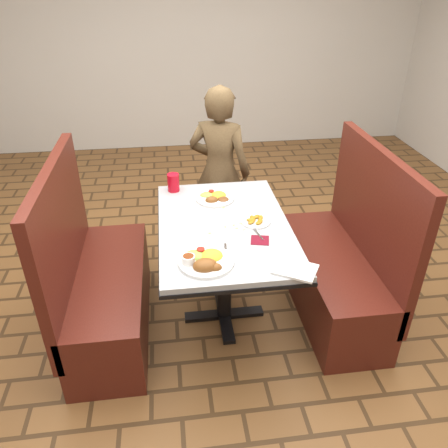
# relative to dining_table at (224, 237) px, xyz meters

# --- Properties ---
(room) EXTENTS (7.00, 7.04, 2.82)m
(room) POSITION_rel_dining_table_xyz_m (0.00, 0.00, 1.26)
(room) COLOR brown
(room) RESTS_ON ground
(dining_table) EXTENTS (0.81, 1.21, 0.75)m
(dining_table) POSITION_rel_dining_table_xyz_m (0.00, 0.00, 0.00)
(dining_table) COLOR #A5A8AA
(dining_table) RESTS_ON ground
(booth_bench_left) EXTENTS (0.47, 1.20, 1.17)m
(booth_bench_left) POSITION_rel_dining_table_xyz_m (-0.80, 0.00, -0.32)
(booth_bench_left) COLOR #521C12
(booth_bench_left) RESTS_ON ground
(booth_bench_right) EXTENTS (0.47, 1.20, 1.17)m
(booth_bench_right) POSITION_rel_dining_table_xyz_m (0.80, 0.00, -0.32)
(booth_bench_right) COLOR #521C12
(booth_bench_right) RESTS_ON ground
(diner_person) EXTENTS (0.60, 0.51, 1.39)m
(diner_person) POSITION_rel_dining_table_xyz_m (0.09, 0.93, 0.04)
(diner_person) COLOR brown
(diner_person) RESTS_ON ground
(near_dinner_plate) EXTENTS (0.30, 0.30, 0.09)m
(near_dinner_plate) POSITION_rel_dining_table_xyz_m (-0.16, -0.40, 0.13)
(near_dinner_plate) COLOR white
(near_dinner_plate) RESTS_ON dining_table
(far_dinner_plate) EXTENTS (0.26, 0.26, 0.07)m
(far_dinner_plate) POSITION_rel_dining_table_xyz_m (-0.02, 0.34, 0.12)
(far_dinner_plate) COLOR white
(far_dinner_plate) RESTS_ON dining_table
(plantain_plate) EXTENTS (0.18, 0.18, 0.03)m
(plantain_plate) POSITION_rel_dining_table_xyz_m (0.20, -0.00, 0.11)
(plantain_plate) COLOR white
(plantain_plate) RESTS_ON dining_table
(maroon_napkin) EXTENTS (0.13, 0.13, 0.00)m
(maroon_napkin) POSITION_rel_dining_table_xyz_m (0.18, -0.22, 0.10)
(maroon_napkin) COLOR maroon
(maroon_napkin) RESTS_ON dining_table
(spoon_utensil) EXTENTS (0.04, 0.13, 0.00)m
(spoon_utensil) POSITION_rel_dining_table_xyz_m (0.18, -0.15, 0.10)
(spoon_utensil) COLOR silver
(spoon_utensil) RESTS_ON dining_table
(red_tumbler) EXTENTS (0.08, 0.08, 0.13)m
(red_tumbler) POSITION_rel_dining_table_xyz_m (-0.29, 0.52, 0.16)
(red_tumbler) COLOR red
(red_tumbler) RESTS_ON dining_table
(paper_napkin) EXTENTS (0.27, 0.25, 0.01)m
(paper_napkin) POSITION_rel_dining_table_xyz_m (0.30, -0.53, 0.10)
(paper_napkin) COLOR silver
(paper_napkin) RESTS_ON dining_table
(knife_utensil) EXTENTS (0.03, 0.19, 0.00)m
(knife_utensil) POSITION_rel_dining_table_xyz_m (-0.04, -0.33, 0.11)
(knife_utensil) COLOR silver
(knife_utensil) RESTS_ON dining_table
(fork_utensil) EXTENTS (0.04, 0.13, 0.00)m
(fork_utensil) POSITION_rel_dining_table_xyz_m (-0.06, -0.41, 0.11)
(fork_utensil) COLOR silver
(fork_utensil) RESTS_ON dining_table
(lettuce_shreds) EXTENTS (0.28, 0.32, 0.00)m
(lettuce_shreds) POSITION_rel_dining_table_xyz_m (0.04, 0.06, 0.10)
(lettuce_shreds) COLOR #92BD4B
(lettuce_shreds) RESTS_ON dining_table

